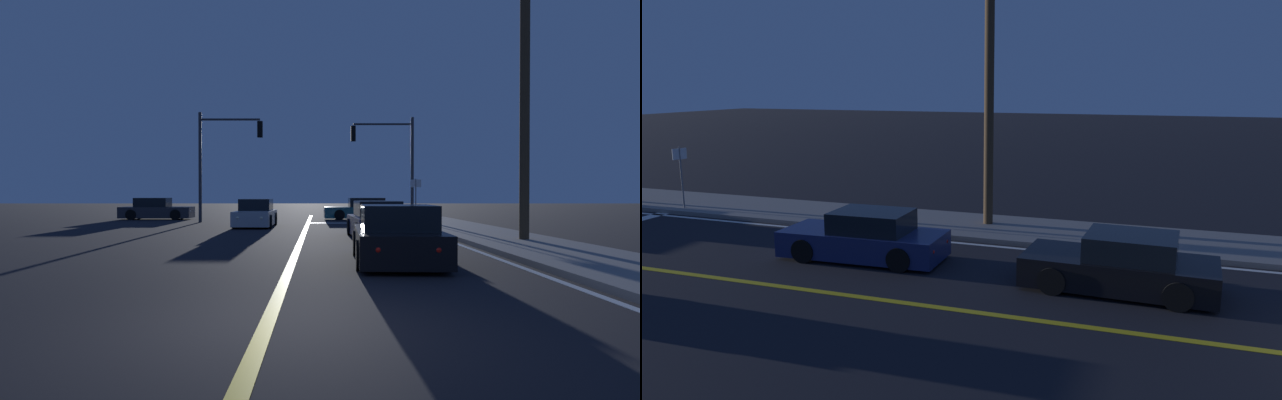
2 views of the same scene
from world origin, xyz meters
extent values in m
cube|color=gray|center=(6.85, 11.94, 0.07)|extent=(3.20, 43.00, 0.15)
cube|color=gold|center=(0.00, 11.94, 0.01)|extent=(0.20, 40.61, 0.01)
cube|color=white|center=(5.00, 11.94, 0.01)|extent=(0.16, 40.61, 0.01)
cube|color=navy|center=(2.66, 12.73, 0.44)|extent=(1.88, 4.47, 0.68)
cube|color=black|center=(2.67, 12.47, 1.04)|extent=(1.55, 2.08, 0.60)
cylinder|color=black|center=(1.81, 14.06, 0.32)|extent=(0.25, 0.65, 0.64)
cylinder|color=black|center=(3.40, 14.13, 0.32)|extent=(0.25, 0.65, 0.64)
cylinder|color=black|center=(1.92, 11.34, 0.32)|extent=(0.25, 0.65, 0.64)
cylinder|color=black|center=(3.51, 11.40, 0.32)|extent=(0.25, 0.65, 0.64)
sphere|color=#FFF4CC|center=(2.05, 14.85, 0.52)|extent=(0.18, 0.18, 0.18)
sphere|color=#FFF4CC|center=(3.11, 14.89, 0.52)|extent=(0.18, 0.18, 0.18)
sphere|color=red|center=(2.22, 10.56, 0.52)|extent=(0.14, 0.14, 0.14)
sphere|color=red|center=(3.28, 10.60, 0.52)|extent=(0.14, 0.14, 0.14)
cube|color=black|center=(2.42, 6.03, 0.44)|extent=(2.03, 4.38, 0.68)
cube|color=black|center=(2.41, 5.77, 1.04)|extent=(1.68, 2.04, 0.60)
cylinder|color=black|center=(1.61, 7.40, 0.32)|extent=(0.25, 0.65, 0.64)
cylinder|color=black|center=(3.35, 7.33, 0.32)|extent=(0.25, 0.65, 0.64)
cylinder|color=black|center=(1.50, 4.73, 0.32)|extent=(0.25, 0.65, 0.64)
cylinder|color=black|center=(3.24, 4.66, 0.32)|extent=(0.25, 0.65, 0.64)
sphere|color=#FFF4CC|center=(1.93, 8.14, 0.52)|extent=(0.18, 0.18, 0.18)
sphere|color=#FFF4CC|center=(3.08, 8.10, 0.52)|extent=(0.18, 0.18, 0.18)
sphere|color=red|center=(1.76, 3.95, 0.52)|extent=(0.14, 0.14, 0.14)
sphere|color=red|center=(2.92, 3.90, 0.52)|extent=(0.14, 0.14, 0.14)
cylinder|color=#4C3823|center=(7.15, 10.59, 5.10)|extent=(0.31, 0.31, 10.20)
cylinder|color=slate|center=(5.75, 21.89, 1.20)|extent=(0.06, 0.06, 2.40)
cube|color=white|center=(5.75, 21.89, 2.15)|extent=(0.56, 0.13, 0.40)
camera|label=1|loc=(0.65, -6.18, 1.60)|focal=29.65mm
camera|label=2|loc=(-11.09, 5.05, 4.69)|focal=33.43mm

